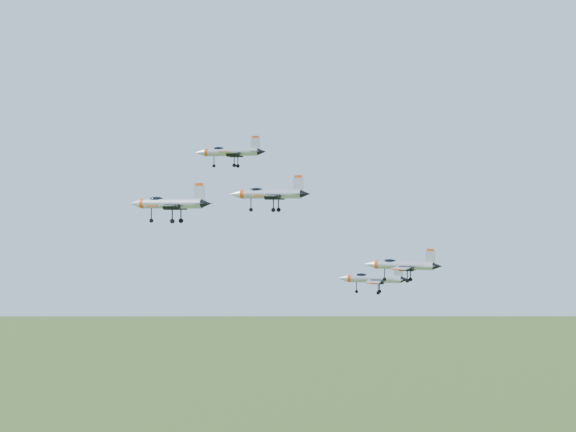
% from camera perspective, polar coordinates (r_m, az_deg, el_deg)
% --- Properties ---
extents(jet_lead, '(13.66, 11.58, 3.70)m').
position_cam_1_polar(jet_lead, '(149.92, -4.20, 4.57)').
color(jet_lead, '#B1B8BE').
extents(jet_left_high, '(13.34, 11.14, 3.57)m').
position_cam_1_polar(jet_left_high, '(123.51, -1.41, 1.59)').
color(jet_left_high, '#B1B8BE').
extents(jet_right_high, '(13.66, 11.33, 3.65)m').
position_cam_1_polar(jet_right_high, '(116.84, -8.47, 0.90)').
color(jet_right_high, '#B1B8BE').
extents(jet_left_low, '(11.77, 9.97, 3.18)m').
position_cam_1_polar(jet_left_low, '(133.18, 6.00, -4.45)').
color(jet_left_low, '#B1B8BE').
extents(jet_right_low, '(10.95, 9.11, 2.93)m').
position_cam_1_polar(jet_right_low, '(110.98, 8.07, -3.47)').
color(jet_right_low, '#B1B8BE').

